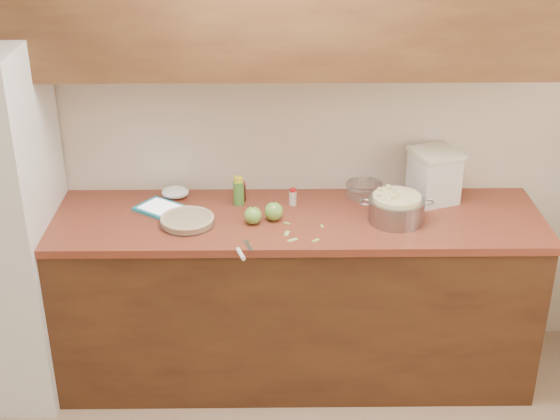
{
  "coord_description": "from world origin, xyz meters",
  "views": [
    {
      "loc": [
        -0.02,
        -1.95,
        2.63
      ],
      "look_at": [
        0.02,
        1.43,
        0.98
      ],
      "focal_mm": 50.0,
      "sensor_mm": 36.0,
      "label": 1
    }
  ],
  "objects_px": {
    "tablet": "(161,209)",
    "flour_canister": "(434,175)",
    "pie": "(187,220)",
    "colander": "(396,209)"
  },
  "relations": [
    {
      "from": "tablet",
      "to": "flour_canister",
      "type": "bearing_deg",
      "value": 39.76
    },
    {
      "from": "pie",
      "to": "colander",
      "type": "xyz_separation_m",
      "value": [
        1.01,
        0.03,
        0.04
      ]
    },
    {
      "from": "pie",
      "to": "flour_canister",
      "type": "distance_m",
      "value": 1.26
    },
    {
      "from": "pie",
      "to": "colander",
      "type": "height_order",
      "value": "colander"
    },
    {
      "from": "pie",
      "to": "tablet",
      "type": "bearing_deg",
      "value": 132.15
    },
    {
      "from": "tablet",
      "to": "colander",
      "type": "bearing_deg",
      "value": 28.94
    },
    {
      "from": "pie",
      "to": "flour_canister",
      "type": "xyz_separation_m",
      "value": [
        1.23,
        0.27,
        0.12
      ]
    },
    {
      "from": "colander",
      "to": "tablet",
      "type": "bearing_deg",
      "value": 173.48
    },
    {
      "from": "flour_canister",
      "to": "tablet",
      "type": "xyz_separation_m",
      "value": [
        -1.38,
        -0.1,
        -0.13
      ]
    },
    {
      "from": "pie",
      "to": "flour_canister",
      "type": "height_order",
      "value": "flour_canister"
    }
  ]
}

